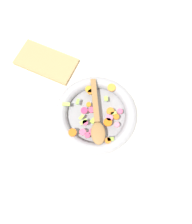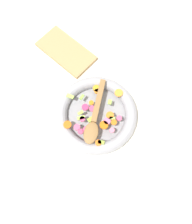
{
  "view_description": "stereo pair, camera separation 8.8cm",
  "coord_description": "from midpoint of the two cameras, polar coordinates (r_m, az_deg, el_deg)",
  "views": [
    {
      "loc": [
        -0.12,
        0.27,
        0.89
      ],
      "look_at": [
        0.0,
        0.0,
        0.05
      ],
      "focal_mm": 35.0,
      "sensor_mm": 36.0,
      "label": 1
    },
    {
      "loc": [
        -0.19,
        0.22,
        0.89
      ],
      "look_at": [
        0.0,
        0.0,
        0.05
      ],
      "focal_mm": 35.0,
      "sensor_mm": 36.0,
      "label": 2
    }
  ],
  "objects": [
    {
      "name": "ground_plane",
      "position": [
        0.93,
        -2.69,
        -1.4
      ],
      "size": [
        4.0,
        4.0,
        0.0
      ],
      "primitive_type": "plane",
      "color": "silver"
    },
    {
      "name": "skillet",
      "position": [
        0.91,
        -2.75,
        -0.98
      ],
      "size": [
        0.34,
        0.34,
        0.05
      ],
      "color": "gray",
      "rests_on": "ground_plane"
    },
    {
      "name": "chopped_vegetables",
      "position": [
        0.88,
        -2.69,
        -1.14
      ],
      "size": [
        0.25,
        0.29,
        0.01
      ],
      "color": "orange",
      "rests_on": "skillet"
    },
    {
      "name": "wooden_spoon",
      "position": [
        0.86,
        -2.73,
        -1.98
      ],
      "size": [
        0.17,
        0.26,
        0.01
      ],
      "color": "olive",
      "rests_on": "chopped_vegetables"
    },
    {
      "name": "cutting_board",
      "position": [
        1.07,
        -15.22,
        12.22
      ],
      "size": [
        0.27,
        0.14,
        0.02
      ],
      "color": "tan",
      "rests_on": "ground_plane"
    }
  ]
}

